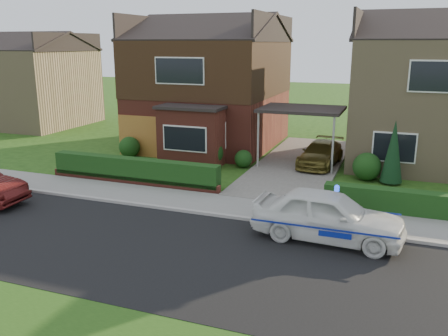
% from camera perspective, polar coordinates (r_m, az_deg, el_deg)
% --- Properties ---
extents(ground, '(120.00, 120.00, 0.00)m').
position_cam_1_polar(ground, '(13.12, -0.81, -10.95)').
color(ground, '#1E4312').
rests_on(ground, ground).
extents(road, '(60.00, 6.00, 0.02)m').
position_cam_1_polar(road, '(13.12, -0.81, -10.95)').
color(road, black).
rests_on(road, ground).
extents(kerb, '(60.00, 0.16, 0.12)m').
position_cam_1_polar(kerb, '(15.75, 3.22, -6.20)').
color(kerb, '#9E9993').
rests_on(kerb, ground).
extents(sidewalk, '(60.00, 2.00, 0.10)m').
position_cam_1_polar(sidewalk, '(16.69, 4.30, -5.01)').
color(sidewalk, slate).
rests_on(sidewalk, ground).
extents(driveway, '(3.80, 12.00, 0.12)m').
position_cam_1_polar(driveway, '(23.12, 9.08, 0.51)').
color(driveway, '#666059').
rests_on(driveway, ground).
extents(house_left, '(7.50, 9.53, 7.25)m').
position_cam_1_polar(house_left, '(26.94, -1.64, 10.80)').
color(house_left, brown).
rests_on(house_left, ground).
extents(house_right, '(7.50, 8.06, 7.25)m').
position_cam_1_polar(house_right, '(25.13, 24.08, 8.91)').
color(house_right, tan).
rests_on(house_right, ground).
extents(carport_link, '(3.80, 3.00, 2.77)m').
position_cam_1_polar(carport_link, '(22.58, 9.33, 6.88)').
color(carport_link, black).
rests_on(carport_link, ground).
extents(garage_door, '(2.20, 0.10, 2.10)m').
position_cam_1_polar(garage_door, '(24.87, -10.32, 3.81)').
color(garage_door, '#92581F').
rests_on(garage_door, ground).
extents(dwarf_wall, '(7.70, 0.25, 0.36)m').
position_cam_1_polar(dwarf_wall, '(19.96, -10.90, -1.51)').
color(dwarf_wall, brown).
rests_on(dwarf_wall, ground).
extents(hedge_left, '(7.50, 0.55, 0.90)m').
position_cam_1_polar(hedge_left, '(20.13, -10.66, -1.89)').
color(hedge_left, black).
rests_on(hedge_left, ground).
extents(hedge_right, '(7.50, 0.55, 0.80)m').
position_cam_1_polar(hedge_right, '(17.39, 24.29, -5.69)').
color(hedge_right, black).
rests_on(hedge_right, ground).
extents(shrub_left_far, '(1.08, 1.08, 1.08)m').
position_cam_1_polar(shrub_left_far, '(24.71, -11.30, 2.48)').
color(shrub_left_far, black).
rests_on(shrub_left_far, ground).
extents(shrub_left_mid, '(1.32, 1.32, 1.32)m').
position_cam_1_polar(shrub_left_mid, '(22.51, -1.76, 1.87)').
color(shrub_left_mid, black).
rests_on(shrub_left_mid, ground).
extents(shrub_left_near, '(0.84, 0.84, 0.84)m').
position_cam_1_polar(shrub_left_near, '(22.30, 2.35, 1.11)').
color(shrub_left_near, black).
rests_on(shrub_left_near, ground).
extents(shrub_right_near, '(1.20, 1.20, 1.20)m').
position_cam_1_polar(shrub_right_near, '(21.07, 16.81, 0.16)').
color(shrub_right_near, black).
rests_on(shrub_right_near, ground).
extents(conifer_a, '(0.90, 0.90, 2.60)m').
position_cam_1_polar(conifer_a, '(20.68, 19.67, 1.66)').
color(conifer_a, black).
rests_on(conifer_a, ground).
extents(neighbour_left, '(6.50, 7.00, 5.20)m').
position_cam_1_polar(neighbour_left, '(36.45, -21.77, 8.91)').
color(neighbour_left, tan).
rests_on(neighbour_left, ground).
extents(police_car, '(4.09, 4.54, 1.68)m').
position_cam_1_polar(police_car, '(14.39, 12.37, -5.63)').
color(police_car, white).
rests_on(police_car, ground).
extents(driveway_car, '(1.88, 3.93, 1.11)m').
position_cam_1_polar(driveway_car, '(22.67, 11.55, 1.71)').
color(driveway_car, brown).
rests_on(driveway_car, driveway).
extents(potted_plant_a, '(0.43, 0.34, 0.73)m').
position_cam_1_polar(potted_plant_a, '(20.09, -7.88, -0.73)').
color(potted_plant_a, gray).
rests_on(potted_plant_a, ground).
extents(potted_plant_b, '(0.50, 0.48, 0.71)m').
position_cam_1_polar(potted_plant_b, '(22.46, -3.01, 1.04)').
color(potted_plant_b, gray).
rests_on(potted_plant_b, ground).
extents(potted_plant_c, '(0.63, 0.63, 0.82)m').
position_cam_1_polar(potted_plant_c, '(19.06, -1.31, -1.30)').
color(potted_plant_c, gray).
rests_on(potted_plant_c, ground).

